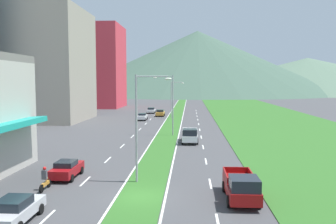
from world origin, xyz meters
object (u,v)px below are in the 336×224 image
object	(u,v)px
street_lamp_mid	(171,101)
motorcycle_rider	(45,180)
car_3	(67,169)
pickup_truck_0	(190,135)
car_0	(142,117)
car_2	(160,113)
car_1	(15,210)
car_4	(151,110)
street_lamp_far	(173,97)
pickup_truck_1	(241,187)
street_lamp_near	(140,121)

from	to	relation	value
street_lamp_mid	motorcycle_rider	world-z (taller)	street_lamp_mid
car_3	pickup_truck_0	bearing A→B (deg)	-30.28
car_0	car_2	distance (m)	9.36
car_1	motorcycle_rider	xyz separation A→B (m)	(-0.80, 6.11, -0.01)
car_4	pickup_truck_0	distance (m)	44.34
car_0	motorcycle_rider	world-z (taller)	motorcycle_rider
car_0	car_4	xyz separation A→B (m)	(0.06, 16.26, -0.01)
street_lamp_far	pickup_truck_1	distance (m)	54.34
street_lamp_far	car_3	xyz separation A→B (m)	(-6.60, -48.72, -3.97)
car_0	car_4	world-z (taller)	car_4
car_0	car_3	xyz separation A→B (m)	(-0.34, -44.75, 0.00)
car_3	car_4	distance (m)	61.02
pickup_truck_1	car_1	bearing A→B (deg)	-71.46
pickup_truck_0	motorcycle_rider	xyz separation A→B (m)	(-10.85, -21.25, -0.24)
car_2	car_1	bearing A→B (deg)	177.25
street_lamp_far	pickup_truck_1	size ratio (longest dim) A/B	1.51
street_lamp_mid	car_1	size ratio (longest dim) A/B	2.05
motorcycle_rider	street_lamp_far	bearing A→B (deg)	-7.69
pickup_truck_1	car_2	bearing A→B (deg)	-169.79
street_lamp_near	car_2	distance (m)	54.88
street_lamp_mid	car_4	size ratio (longest dim) A/B	2.24
car_3	car_4	size ratio (longest dim) A/B	1.04
street_lamp_mid	car_1	xyz separation A→B (m)	(-7.14, -33.41, -4.48)
street_lamp_far	car_0	size ratio (longest dim) A/B	1.82
car_4	pickup_truck_1	distance (m)	67.38
street_lamp_far	car_4	world-z (taller)	street_lamp_far
street_lamp_mid	street_lamp_near	bearing A→B (deg)	-92.34
street_lamp_far	car_3	world-z (taller)	street_lamp_far
car_4	pickup_truck_1	xyz separation A→B (m)	(13.54, -66.01, 0.24)
pickup_truck_0	street_lamp_mid	bearing A→B (deg)	-154.27
street_lamp_mid	pickup_truck_0	bearing A→B (deg)	-64.27
car_0	car_4	distance (m)	16.26
car_1	pickup_truck_1	xyz separation A→B (m)	(13.59, 4.56, 0.23)
street_lamp_mid	pickup_truck_0	distance (m)	7.95
car_0	car_3	bearing A→B (deg)	179.56
car_0	motorcycle_rider	xyz separation A→B (m)	(-0.79, -48.19, -0.01)
pickup_truck_1	motorcycle_rider	xyz separation A→B (m)	(-14.38, 1.56, -0.24)
street_lamp_mid	car_1	bearing A→B (deg)	-102.07
car_2	pickup_truck_1	bearing A→B (deg)	-169.79
car_3	pickup_truck_0	world-z (taller)	pickup_truck_0
street_lamp_mid	street_lamp_far	bearing A→B (deg)	92.06
car_0	pickup_truck_1	size ratio (longest dim) A/B	0.83
motorcycle_rider	street_lamp_mid	bearing A→B (deg)	-16.21
motorcycle_rider	car_4	bearing A→B (deg)	-0.75
pickup_truck_1	car_3	bearing A→B (deg)	-109.70
street_lamp_mid	car_3	bearing A→B (deg)	-107.43
pickup_truck_0	street_lamp_near	bearing A→B (deg)	-11.78
car_0	motorcycle_rider	bearing A→B (deg)	179.06
car_0	pickup_truck_0	xyz separation A→B (m)	(10.06, -26.94, 0.22)
street_lamp_near	motorcycle_rider	distance (m)	8.49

